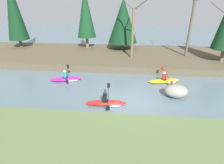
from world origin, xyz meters
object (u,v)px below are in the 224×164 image
(kayaker_middle, at_px, (107,103))
(boulder_midstream, at_px, (176,91))
(kayaker_trailing, at_px, (67,79))
(kayaker_lead, at_px, (165,80))

(kayaker_middle, relative_size, boulder_midstream, 1.70)
(kayaker_trailing, bearing_deg, kayaker_lead, -11.04)
(kayaker_middle, height_order, kayaker_trailing, same)
(kayaker_lead, xyz_separation_m, kayaker_middle, (-4.48, -4.11, 0.00))
(kayaker_middle, distance_m, kayaker_trailing, 5.40)
(kayaker_lead, bearing_deg, kayaker_trailing, 167.63)
(kayaker_lead, distance_m, boulder_midstream, 2.50)
(kayaker_trailing, bearing_deg, kayaker_middle, -56.47)
(kayaker_middle, bearing_deg, kayaker_lead, 36.86)
(kayaker_trailing, height_order, boulder_midstream, kayaker_trailing)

